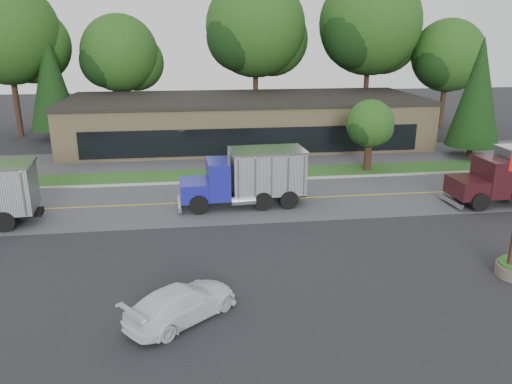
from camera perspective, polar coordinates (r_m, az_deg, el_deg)
The scene contains 17 objects.
ground at distance 22.59m, azimuth 1.24°, elevation -8.26°, with size 140.00×140.00×0.00m, color #2F2F34.
road at distance 30.86m, azimuth -1.31°, elevation -0.98°, with size 60.00×8.00×0.02m, color #56565B.
center_line at distance 30.86m, azimuth -1.31°, elevation -0.98°, with size 60.00×0.12×0.01m, color gold.
curb at distance 34.84m, azimuth -2.08°, elevation 1.21°, with size 60.00×0.30×0.12m, color #9E9E99.
grass_verge at distance 36.57m, azimuth -2.35°, elevation 2.01°, with size 60.00×3.40×0.03m, color #224F1B.
far_parking at distance 41.38m, azimuth -3.00°, elevation 3.86°, with size 60.00×7.00×0.02m, color #56565B.
strip_mall at distance 47.02m, azimuth -1.20°, elevation 8.05°, with size 32.00×12.00×4.00m, color tan.
tree_far_a at distance 54.79m, azimuth -26.35°, elevation 15.53°, with size 10.41×9.79×14.84m.
tree_far_b at distance 54.62m, azimuth -15.15°, elevation 14.66°, with size 8.29×7.80×11.82m.
tree_far_c at distance 54.69m, azimuth 0.11°, elevation 17.84°, with size 10.99×10.34×15.68m.
tree_far_d at distance 56.60m, azimuth 13.00°, elevation 17.73°, with size 11.34×10.67×16.17m.
tree_far_e at distance 58.04m, azimuth 21.11°, elevation 14.00°, with size 8.00×7.53×11.41m.
evergreen_left at distance 51.85m, azimuth -22.40°, elevation 11.77°, with size 4.55×4.55×10.35m.
evergreen_right at distance 44.79m, azimuth 24.01°, elevation 10.40°, with size 4.28×4.28×9.74m.
tree_verge at distance 38.07m, azimuth 12.95°, elevation 7.40°, with size 3.72×3.50×5.30m.
dump_truck_blue at distance 29.60m, azimuth -0.69°, elevation 1.85°, with size 7.58×2.97×3.36m.
rally_car at distance 18.55m, azimuth -8.47°, elevation -12.41°, with size 1.80×4.42×1.28m, color white.
Camera 1 is at (-3.16, -20.06, 9.89)m, focal length 35.00 mm.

